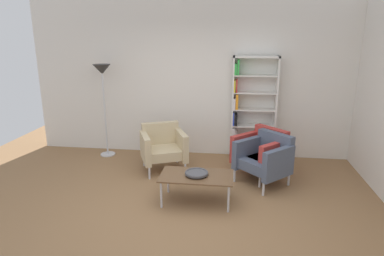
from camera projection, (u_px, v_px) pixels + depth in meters
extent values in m
plane|color=olive|center=(177.00, 216.00, 4.35)|extent=(8.32, 8.32, 0.00)
cube|color=silver|center=(199.00, 79.00, 6.31)|extent=(6.40, 0.12, 2.90)
cube|color=silver|center=(232.00, 109.00, 6.14)|extent=(0.03, 0.30, 1.90)
cube|color=silver|center=(275.00, 110.00, 6.04)|extent=(0.03, 0.30, 1.90)
cube|color=silver|center=(256.00, 57.00, 5.84)|extent=(0.80, 0.30, 0.03)
cube|color=silver|center=(251.00, 158.00, 6.35)|extent=(0.80, 0.30, 0.03)
cube|color=silver|center=(253.00, 108.00, 6.23)|extent=(0.80, 0.02, 1.90)
cube|color=silver|center=(252.00, 141.00, 6.26)|extent=(0.76, 0.28, 0.02)
cube|color=silver|center=(253.00, 126.00, 6.18)|extent=(0.76, 0.28, 0.02)
cube|color=silver|center=(254.00, 109.00, 6.09)|extent=(0.76, 0.28, 0.02)
cube|color=silver|center=(255.00, 93.00, 6.01)|extent=(0.76, 0.28, 0.02)
cube|color=silver|center=(255.00, 75.00, 5.93)|extent=(0.76, 0.28, 0.02)
cube|color=olive|center=(233.00, 151.00, 6.35)|extent=(0.04, 0.25, 0.18)
cube|color=green|center=(235.00, 151.00, 6.31)|extent=(0.04, 0.19, 0.23)
cube|color=purple|center=(238.00, 152.00, 6.32)|extent=(0.04, 0.22, 0.17)
cube|color=white|center=(234.00, 134.00, 6.25)|extent=(0.04, 0.24, 0.26)
cube|color=white|center=(236.00, 136.00, 6.21)|extent=(0.02, 0.17, 0.21)
cube|color=blue|center=(234.00, 118.00, 6.15)|extent=(0.02, 0.20, 0.24)
cube|color=black|center=(236.00, 119.00, 6.15)|extent=(0.04, 0.21, 0.21)
cube|color=white|center=(234.00, 103.00, 6.09)|extent=(0.03, 0.24, 0.19)
cube|color=orange|center=(237.00, 101.00, 6.04)|extent=(0.04, 0.17, 0.27)
cube|color=yellow|center=(235.00, 86.00, 6.01)|extent=(0.03, 0.25, 0.21)
cube|color=red|center=(237.00, 85.00, 5.99)|extent=(0.02, 0.23, 0.23)
cube|color=green|center=(236.00, 69.00, 5.92)|extent=(0.04, 0.24, 0.19)
cube|color=green|center=(238.00, 67.00, 5.89)|extent=(0.03, 0.21, 0.27)
cube|color=brown|center=(197.00, 176.00, 4.61)|extent=(1.00, 0.56, 0.02)
cylinder|color=silver|center=(161.00, 195.00, 4.51)|extent=(0.03, 0.03, 0.38)
cylinder|color=silver|center=(228.00, 199.00, 4.39)|extent=(0.03, 0.03, 0.38)
cylinder|color=silver|center=(168.00, 180.00, 4.95)|extent=(0.03, 0.03, 0.38)
cylinder|color=silver|center=(229.00, 184.00, 4.83)|extent=(0.03, 0.03, 0.38)
cylinder|color=#4C4C51|center=(197.00, 174.00, 4.61)|extent=(0.13, 0.13, 0.02)
cylinder|color=#4C4C51|center=(197.00, 173.00, 4.60)|extent=(0.32, 0.32, 0.02)
torus|color=#4C4C51|center=(197.00, 172.00, 4.60)|extent=(0.32, 0.32, 0.02)
cube|color=#C6B289|center=(164.00, 152.00, 5.73)|extent=(0.82, 0.79, 0.16)
cube|color=#C6B289|center=(160.00, 133.00, 5.91)|extent=(0.63, 0.37, 0.38)
cube|color=#C6B289|center=(145.00, 148.00, 5.60)|extent=(0.34, 0.61, 0.46)
cube|color=#C6B289|center=(181.00, 145.00, 5.77)|extent=(0.34, 0.61, 0.46)
cylinder|color=silver|center=(149.00, 172.00, 5.42)|extent=(0.04, 0.04, 0.24)
cylinder|color=silver|center=(185.00, 168.00, 5.58)|extent=(0.04, 0.04, 0.24)
cylinder|color=silver|center=(144.00, 159.00, 5.96)|extent=(0.04, 0.04, 0.24)
cylinder|color=silver|center=(177.00, 156.00, 6.12)|extent=(0.04, 0.04, 0.24)
cube|color=#4C566B|center=(263.00, 164.00, 5.21)|extent=(0.86, 0.86, 0.16)
cube|color=#4C566B|center=(275.00, 144.00, 5.30)|extent=(0.53, 0.54, 0.38)
cube|color=#4C566B|center=(248.00, 152.00, 5.41)|extent=(0.51, 0.51, 0.46)
cube|color=#4C566B|center=(278.00, 164.00, 4.93)|extent=(0.51, 0.51, 0.46)
cylinder|color=silver|center=(235.00, 175.00, 5.32)|extent=(0.04, 0.04, 0.24)
cylinder|color=silver|center=(263.00, 188.00, 4.86)|extent=(0.04, 0.04, 0.24)
cylinder|color=silver|center=(259.00, 166.00, 5.66)|extent=(0.04, 0.04, 0.24)
cylinder|color=silver|center=(289.00, 178.00, 5.19)|extent=(0.04, 0.04, 0.24)
cube|color=#B73833|center=(259.00, 158.00, 5.48)|extent=(0.86, 0.86, 0.16)
cube|color=#B73833|center=(271.00, 139.00, 5.57)|extent=(0.54, 0.54, 0.38)
cube|color=#B73833|center=(245.00, 147.00, 5.68)|extent=(0.51, 0.51, 0.46)
cube|color=#B73833|center=(274.00, 157.00, 5.21)|extent=(0.51, 0.51, 0.46)
cylinder|color=silver|center=(232.00, 168.00, 5.59)|extent=(0.04, 0.04, 0.24)
cylinder|color=silver|center=(260.00, 180.00, 5.13)|extent=(0.04, 0.04, 0.24)
cylinder|color=silver|center=(256.00, 160.00, 5.93)|extent=(0.04, 0.04, 0.24)
cylinder|color=silver|center=(284.00, 171.00, 5.47)|extent=(0.04, 0.04, 0.24)
cylinder|color=silver|center=(108.00, 154.00, 6.54)|extent=(0.28, 0.28, 0.02)
cylinder|color=silver|center=(105.00, 112.00, 6.31)|extent=(0.03, 0.03, 1.65)
cone|color=#2D2D2D|center=(102.00, 69.00, 6.09)|extent=(0.32, 0.32, 0.18)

